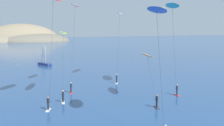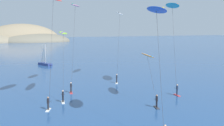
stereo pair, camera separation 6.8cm
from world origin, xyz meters
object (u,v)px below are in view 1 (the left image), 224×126
(kitesurfer_orange, at_px, (148,59))
(kitesurfer_lime, at_px, (63,38))
(kitesurfer_white, at_px, (119,19))
(sailboat_near, at_px, (45,63))
(kitesurfer_red, at_px, (53,8))
(kitesurfer_pink, at_px, (75,13))
(kitesurfer_cyan, at_px, (172,11))
(kitesurfer_blue, at_px, (157,20))

(kitesurfer_orange, relative_size, kitesurfer_lime, 0.82)
(kitesurfer_lime, relative_size, kitesurfer_white, 0.73)
(sailboat_near, distance_m, kitesurfer_red, 42.53)
(kitesurfer_pink, bearing_deg, kitesurfer_lime, -121.36)
(kitesurfer_white, bearing_deg, kitesurfer_pink, -155.79)
(sailboat_near, distance_m, kitesurfer_cyan, 42.69)
(kitesurfer_white, height_order, kitesurfer_red, kitesurfer_red)
(kitesurfer_lime, distance_m, kitesurfer_red, 5.61)
(kitesurfer_blue, xyz_separation_m, kitesurfer_pink, (-1.25, 22.15, 1.63))
(kitesurfer_blue, bearing_deg, kitesurfer_pink, 93.22)
(kitesurfer_cyan, distance_m, kitesurfer_red, 19.18)
(kitesurfer_blue, relative_size, kitesurfer_lime, 1.26)
(sailboat_near, xyz_separation_m, kitesurfer_blue, (0.15, -53.31, 10.17))
(kitesurfer_orange, bearing_deg, kitesurfer_red, 170.04)
(kitesurfer_lime, xyz_separation_m, kitesurfer_pink, (3.50, 5.75, 3.81))
(sailboat_near, xyz_separation_m, kitesurfer_red, (-6.72, -40.27, 11.94))
(kitesurfer_cyan, height_order, kitesurfer_pink, same)
(kitesurfer_blue, height_order, kitesurfer_cyan, kitesurfer_cyan)
(kitesurfer_blue, relative_size, kitesurfer_pink, 0.87)
(kitesurfer_orange, xyz_separation_m, kitesurfer_cyan, (6.47, 3.47, 6.98))
(kitesurfer_blue, xyz_separation_m, kitesurfer_red, (-6.87, 13.04, 1.78))
(sailboat_near, xyz_separation_m, kitesurfer_orange, (5.95, -42.49, 5.10))
(kitesurfer_red, bearing_deg, kitesurfer_lime, 57.79)
(kitesurfer_lime, bearing_deg, kitesurfer_pink, 58.64)
(sailboat_near, distance_m, kitesurfer_white, 30.21)
(kitesurfer_orange, xyz_separation_m, kitesurfer_lime, (-10.55, 5.59, 2.88))
(kitesurfer_lime, bearing_deg, sailboat_near, 82.90)
(kitesurfer_orange, xyz_separation_m, kitesurfer_red, (-12.66, 2.22, 6.85))
(kitesurfer_pink, relative_size, kitesurfer_red, 1.00)
(kitesurfer_cyan, relative_size, kitesurfer_pink, 1.00)
(kitesurfer_blue, distance_m, kitesurfer_red, 14.85)
(kitesurfer_orange, height_order, kitesurfer_cyan, kitesurfer_cyan)
(sailboat_near, xyz_separation_m, kitesurfer_lime, (-4.60, -36.90, 7.98))
(kitesurfer_red, bearing_deg, kitesurfer_white, 40.74)
(kitesurfer_orange, bearing_deg, kitesurfer_white, 78.25)
(sailboat_near, bearing_deg, kitesurfer_pink, -92.01)
(kitesurfer_white, xyz_separation_m, kitesurfer_red, (-15.99, -13.77, 0.77))
(kitesurfer_cyan, bearing_deg, kitesurfer_pink, 149.81)
(kitesurfer_lime, bearing_deg, kitesurfer_blue, -73.85)
(kitesurfer_red, bearing_deg, kitesurfer_blue, -62.23)
(kitesurfer_blue, relative_size, kitesurfer_red, 0.86)
(sailboat_near, bearing_deg, kitesurfer_white, -70.71)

